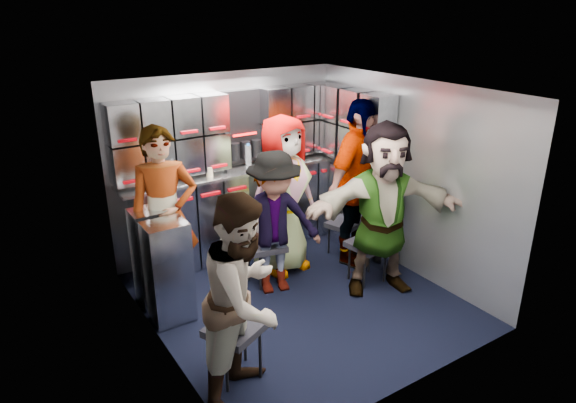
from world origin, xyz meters
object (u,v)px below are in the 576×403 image
jump_seat_center (275,228)px  jump_seat_mid_right (344,225)px  jump_seat_near_left (235,331)px  attendant_arc_e (383,209)px  attendant_arc_d (356,184)px  jump_seat_near_right (368,246)px  attendant_arc_b (274,223)px  attendant_arc_a (245,298)px  jump_seat_mid_left (266,248)px  attendant_arc_c (283,195)px  attendant_standing (165,217)px

jump_seat_center → jump_seat_mid_right: jump_seat_center is taller
jump_seat_near_left → attendant_arc_e: attendant_arc_e is taller
jump_seat_near_left → attendant_arc_d: bearing=26.6°
jump_seat_near_left → jump_seat_near_right: bearing=17.4°
jump_seat_near_left → attendant_arc_b: (0.96, 0.98, 0.33)m
attendant_arc_d → attendant_arc_e: attendant_arc_d is taller
attendant_arc_b → attendant_arc_e: size_ratio=0.84×
jump_seat_mid_right → jump_seat_near_right: 0.65m
jump_seat_near_left → attendant_arc_b: 1.41m
jump_seat_center → attendant_arc_b: bearing=-121.5°
attendant_arc_a → attendant_arc_b: 1.51m
attendant_arc_a → attendant_arc_b: bearing=14.6°
jump_seat_center → attendant_arc_d: bearing=-31.4°
jump_seat_mid_right → jump_seat_near_left: bearing=-149.6°
jump_seat_mid_left → attendant_arc_c: (0.32, 0.17, 0.47)m
attendant_arc_a → attendant_arc_e: bearing=-18.2°
jump_seat_near_right → attendant_arc_e: bearing=-90.0°
jump_seat_mid_left → jump_seat_center: (0.32, 0.35, 0.01)m
jump_seat_center → attendant_arc_b: 0.70m
jump_seat_center → attendant_standing: (-1.28, -0.09, 0.47)m
attendant_arc_a → attendant_arc_c: (1.28, 1.50, 0.06)m
attendant_standing → attendant_arc_e: attendant_arc_e is taller
jump_seat_near_left → attendant_arc_b: bearing=45.4°
jump_seat_near_right → attendant_arc_b: attendant_arc_b is taller
attendant_standing → attendant_arc_e: size_ratio=1.00×
attendant_arc_d → attendant_arc_e: (-0.18, -0.62, -0.05)m
jump_seat_near_right → attendant_arc_c: attendant_arc_c is taller
jump_seat_near_right → attendant_arc_c: (-0.60, 0.73, 0.47)m
attendant_arc_b → jump_seat_center: bearing=73.1°
jump_seat_mid_left → attendant_arc_d: size_ratio=0.24×
jump_seat_mid_left → jump_seat_mid_right: jump_seat_mid_left is taller
attendant_standing → attendant_arc_a: size_ratio=1.09×
jump_seat_near_left → jump_seat_mid_left: 1.50m
attendant_arc_d → attendant_standing: bearing=146.6°
jump_seat_near_right → attendant_arc_d: bearing=67.9°
jump_seat_mid_right → attendant_arc_e: attendant_arc_e is taller
attendant_arc_c → attendant_arc_e: 1.09m
jump_seat_near_right → attendant_standing: (-1.88, 0.83, 0.48)m
attendant_arc_b → attendant_arc_d: size_ratio=0.80×
jump_seat_near_right → attendant_arc_c: bearing=129.1°
attendant_arc_b → attendant_arc_e: (0.92, -0.57, 0.14)m
attendant_arc_c → jump_seat_mid_left: bearing=-161.1°
attendant_arc_d → jump_seat_near_left: bearing=-176.2°
attendant_arc_a → jump_seat_mid_left: bearing=18.6°
attendant_arc_a → jump_seat_near_right: bearing=-13.4°
attendant_arc_c → attendant_arc_d: bearing=-29.0°
jump_seat_near_right → attendant_arc_b: bearing=157.2°
attendant_arc_b → attendant_arc_d: attendant_arc_d is taller
attendant_arc_a → attendant_arc_d: bearing=-5.2°
attendant_standing → attendant_arc_d: 2.10m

